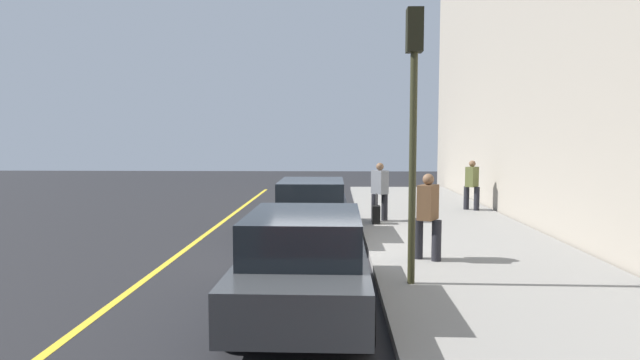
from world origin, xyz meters
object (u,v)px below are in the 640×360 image
at_px(parked_car_black, 312,209).
at_px(rolling_suitcase, 376,215).
at_px(pedestrian_grey_coat, 380,190).
at_px(pedestrian_brown_coat, 428,214).
at_px(parked_car_charcoal, 305,262).
at_px(pedestrian_olive_coat, 472,184).
at_px(traffic_light_pole, 413,101).

relative_size(parked_car_black, rolling_suitcase, 5.19).
bearing_deg(pedestrian_grey_coat, pedestrian_brown_coat, -173.43).
bearing_deg(parked_car_black, pedestrian_brown_coat, -140.28).
bearing_deg(parked_car_black, rolling_suitcase, -51.47).
relative_size(parked_car_black, pedestrian_grey_coat, 2.64).
bearing_deg(parked_car_charcoal, parked_car_black, 1.66).
relative_size(pedestrian_grey_coat, pedestrian_brown_coat, 0.99).
distance_m(parked_car_charcoal, parked_car_black, 5.70).
bearing_deg(parked_car_black, pedestrian_olive_coat, -50.35).
distance_m(parked_car_black, pedestrian_brown_coat, 3.85).
bearing_deg(parked_car_black, traffic_light_pole, -157.92).
distance_m(pedestrian_olive_coat, traffic_light_pole, 9.78).
distance_m(pedestrian_grey_coat, pedestrian_brown_coat, 4.85).
bearing_deg(pedestrian_brown_coat, parked_car_charcoal, 140.26).
bearing_deg(pedestrian_brown_coat, parked_car_black, 39.72).
relative_size(parked_car_black, pedestrian_olive_coat, 2.70).
xyz_separation_m(pedestrian_olive_coat, pedestrian_brown_coat, (-7.25, 2.74, 0.03)).
distance_m(parked_car_charcoal, pedestrian_brown_coat, 3.59).
bearing_deg(parked_car_black, pedestrian_grey_coat, -45.45).
height_order(parked_car_black, rolling_suitcase, parked_car_black).
distance_m(pedestrian_olive_coat, pedestrian_grey_coat, 4.10).
relative_size(parked_car_charcoal, parked_car_black, 0.97).
bearing_deg(traffic_light_pole, pedestrian_brown_coat, -18.36).
bearing_deg(pedestrian_olive_coat, rolling_suitcase, 130.20).
distance_m(parked_car_charcoal, pedestrian_grey_coat, 7.76).
distance_m(parked_car_charcoal, pedestrian_olive_coat, 11.19).
xyz_separation_m(parked_car_charcoal, pedestrian_olive_coat, (10.00, -5.03, 0.28)).
bearing_deg(parked_car_charcoal, traffic_light_pole, -58.66).
bearing_deg(parked_car_charcoal, pedestrian_olive_coat, -26.69).
relative_size(pedestrian_olive_coat, traffic_light_pole, 0.37).
bearing_deg(traffic_light_pole, parked_car_black, 22.08).
height_order(parked_car_charcoal, traffic_light_pole, traffic_light_pole).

